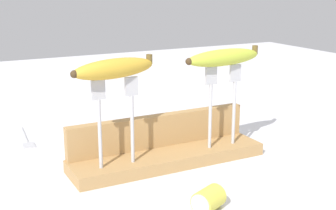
{
  "coord_description": "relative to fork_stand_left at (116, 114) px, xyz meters",
  "views": [
    {
      "loc": [
        -0.43,
        -0.81,
        0.37
      ],
      "look_at": [
        0.0,
        0.0,
        0.13
      ],
      "focal_mm": 50.42,
      "sensor_mm": 36.0,
      "label": 1
    }
  ],
  "objects": [
    {
      "name": "ground_plane",
      "position": [
        0.12,
        0.02,
        -0.13
      ],
      "size": [
        3.0,
        3.0,
        0.0
      ],
      "primitive_type": "plane",
      "color": "silver"
    },
    {
      "name": "board_backstop",
      "position": [
        0.12,
        0.06,
        -0.07
      ],
      "size": [
        0.4,
        0.02,
        0.07
      ],
      "primitive_type": "cube",
      "color": "#A87F4C",
      "rests_on": "wooden_board"
    },
    {
      "name": "banana_chunk_near",
      "position": [
        0.08,
        -0.2,
        -0.11
      ],
      "size": [
        0.06,
        0.06,
        0.04
      ],
      "color": "#DBD147",
      "rests_on": "ground"
    },
    {
      "name": "fork_stand_right",
      "position": [
        0.24,
        0.0,
        0.0
      ],
      "size": [
        0.09,
        0.01,
        0.17
      ],
      "color": "#B2B2B7",
      "rests_on": "wooden_board"
    },
    {
      "name": "fork_fallen_near",
      "position": [
        -0.11,
        0.3,
        -0.12
      ],
      "size": [
        0.03,
        0.17,
        0.01
      ],
      "color": "#B2B2B7",
      "rests_on": "ground"
    },
    {
      "name": "fork_stand_left",
      "position": [
        0.0,
        0.0,
        0.0
      ],
      "size": [
        0.09,
        0.01,
        0.17
      ],
      "color": "#B2B2B7",
      "rests_on": "wooden_board"
    },
    {
      "name": "banana_raised_right",
      "position": [
        0.24,
        -0.0,
        0.09
      ],
      "size": [
        0.19,
        0.06,
        0.04
      ],
      "color": "#B2C138",
      "rests_on": "fork_stand_right"
    },
    {
      "name": "banana_raised_left",
      "position": [
        -0.0,
        -0.0,
        0.09
      ],
      "size": [
        0.18,
        0.08,
        0.04
      ],
      "color": "gold",
      "rests_on": "fork_stand_left"
    },
    {
      "name": "wooden_board",
      "position": [
        0.12,
        0.02,
        -0.11
      ],
      "size": [
        0.41,
        0.1,
        0.03
      ],
      "primitive_type": "cube",
      "color": "#A87F4C",
      "rests_on": "ground"
    }
  ]
}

